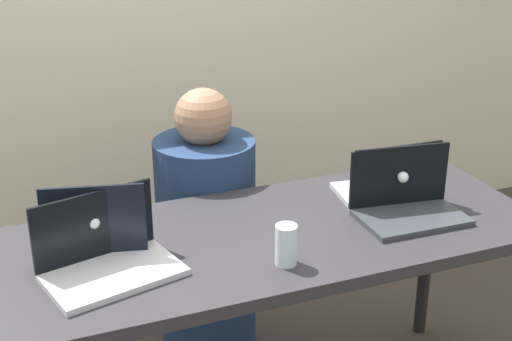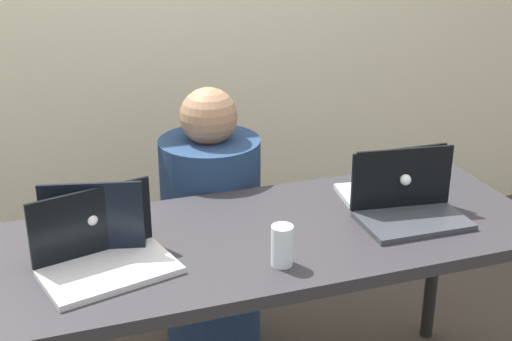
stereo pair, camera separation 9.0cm
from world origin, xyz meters
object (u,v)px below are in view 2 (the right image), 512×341
(laptop_back_right, at_px, (394,189))
(laptop_front_right, at_px, (408,205))
(water_glass_center, at_px, (282,248))
(person_at_center, at_px, (212,239))
(laptop_back_left, at_px, (97,228))
(laptop_front_left, at_px, (103,254))

(laptop_back_right, bearing_deg, laptop_front_right, 89.24)
(laptop_back_right, distance_m, water_glass_center, 0.56)
(laptop_front_right, relative_size, laptop_back_right, 0.96)
(laptop_front_right, relative_size, water_glass_center, 2.80)
(laptop_front_right, height_order, laptop_back_right, laptop_back_right)
(person_at_center, height_order, laptop_back_left, person_at_center)
(laptop_back_left, xyz_separation_m, laptop_front_right, (0.95, -0.16, -0.00))
(person_at_center, xyz_separation_m, laptop_front_right, (0.49, -0.57, 0.32))
(laptop_back_left, relative_size, laptop_front_left, 0.84)
(laptop_front_left, xyz_separation_m, laptop_front_right, (0.95, 0.01, -0.00))
(laptop_back_left, relative_size, laptop_back_right, 0.96)
(laptop_front_right, bearing_deg, laptop_front_left, -178.44)
(laptop_back_left, distance_m, water_glass_center, 0.56)
(person_at_center, bearing_deg, water_glass_center, 82.69)
(laptop_back_right, bearing_deg, laptop_back_left, 5.67)
(laptop_back_left, relative_size, laptop_front_right, 1.00)
(person_at_center, relative_size, laptop_back_left, 3.22)
(laptop_front_left, distance_m, laptop_front_right, 0.95)
(laptop_front_left, bearing_deg, water_glass_center, -30.39)
(laptop_back_right, xyz_separation_m, water_glass_center, (-0.50, -0.27, 0.00))
(laptop_front_right, bearing_deg, laptop_back_left, 171.89)
(laptop_back_right, bearing_deg, water_glass_center, 35.70)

